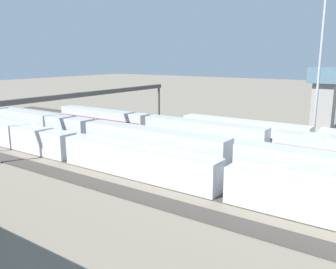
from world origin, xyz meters
TOP-DOWN VIEW (x-y plane):
  - ground_plane at (0.00, 0.00)m, footprint 400.00×400.00m
  - track_bed_0 at (0.00, -17.50)m, footprint 140.00×2.80m
  - track_bed_1 at (0.00, -12.50)m, footprint 140.00×2.80m
  - track_bed_2 at (0.00, -7.50)m, footprint 140.00×2.80m
  - track_bed_3 at (0.00, -2.50)m, footprint 140.00×2.80m
  - track_bed_4 at (0.00, 2.50)m, footprint 140.00×2.80m
  - track_bed_5 at (0.00, 7.50)m, footprint 140.00×2.80m
  - track_bed_6 at (0.00, 12.50)m, footprint 140.00×2.80m
  - track_bed_7 at (0.00, 17.50)m, footprint 140.00×2.80m
  - train_on_track_2 at (-8.01, -7.50)m, footprint 95.60×3.06m
  - train_on_track_5 at (3.74, 7.50)m, footprint 119.80×3.06m
  - train_on_track_4 at (-7.60, 2.50)m, footprint 114.80×3.00m
  - train_on_track_6 at (2.42, 12.50)m, footprint 119.80×3.00m
  - light_mast_2 at (-11.34, -20.69)m, footprint 2.80×0.70m
  - signal_gantry at (22.33, 0.00)m, footprint 0.70×40.00m
  - control_tower at (-10.75, -30.26)m, footprint 6.00×6.00m

SIDE VIEW (x-z plane):
  - ground_plane at x=0.00m, z-range 0.00..0.00m
  - track_bed_0 at x=0.00m, z-range 0.00..0.12m
  - track_bed_1 at x=0.00m, z-range 0.00..0.12m
  - track_bed_2 at x=0.00m, z-range 0.00..0.12m
  - track_bed_3 at x=0.00m, z-range 0.00..0.12m
  - track_bed_4 at x=0.00m, z-range 0.00..0.12m
  - track_bed_5 at x=0.00m, z-range 0.00..0.12m
  - track_bed_6 at x=0.00m, z-range 0.00..0.12m
  - track_bed_7 at x=0.00m, z-range 0.00..0.12m
  - train_on_track_2 at x=-8.01m, z-range 0.11..3.91m
  - train_on_track_6 at x=2.42m, z-range 0.12..3.92m
  - train_on_track_4 at x=-7.60m, z-range -0.12..4.28m
  - train_on_track_5 at x=3.74m, z-range 0.09..5.09m
  - control_tower at x=-10.75m, z-range 1.11..13.95m
  - signal_gantry at x=22.33m, z-range 3.33..12.13m
  - light_mast_2 at x=-11.34m, z-range 3.87..34.32m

